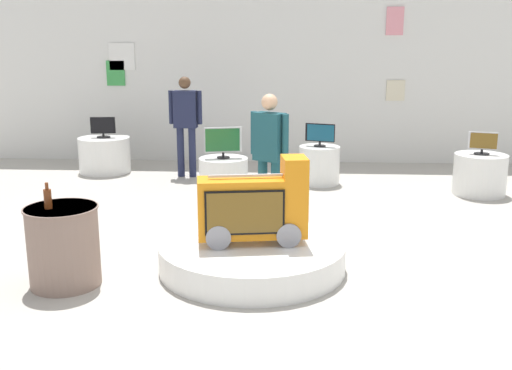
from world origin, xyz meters
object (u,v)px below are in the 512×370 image
(main_display_pedestal, at_px, (252,256))
(tv_on_left_rear, at_px, (483,143))
(novelty_firetruck_tv, at_px, (254,209))
(tv_on_center_rear, at_px, (223,141))
(tv_on_right_rear, at_px, (320,134))
(display_pedestal_center_rear, at_px, (224,179))
(side_table_round, at_px, (64,245))
(bottle_on_side_table, at_px, (48,198))
(shopper_browsing_near_truck, at_px, (269,149))
(display_pedestal_left_rear, at_px, (480,174))
(display_pedestal_far_right, at_px, (105,155))
(display_pedestal_right_rear, at_px, (319,165))
(shopper_browsing_rear, at_px, (186,119))
(tv_on_far_right, at_px, (103,127))

(main_display_pedestal, bearing_deg, tv_on_left_rear, 45.03)
(novelty_firetruck_tv, height_order, tv_on_center_rear, novelty_firetruck_tv)
(novelty_firetruck_tv, bearing_deg, tv_on_right_rear, 77.76)
(display_pedestal_center_rear, bearing_deg, tv_on_right_rear, 36.37)
(main_display_pedestal, height_order, side_table_round, side_table_round)
(main_display_pedestal, bearing_deg, tv_on_right_rear, 77.44)
(bottle_on_side_table, xyz_separation_m, shopper_browsing_near_truck, (1.94, 2.15, 0.09))
(display_pedestal_left_rear, relative_size, bottle_on_side_table, 3.18)
(novelty_firetruck_tv, bearing_deg, display_pedestal_left_rear, 45.30)
(display_pedestal_far_right, bearing_deg, display_pedestal_right_rear, -10.24)
(tv_on_center_rear, bearing_deg, display_pedestal_left_rear, 7.78)
(tv_on_right_rear, xyz_separation_m, shopper_browsing_rear, (-2.22, 0.40, 0.17))
(tv_on_center_rear, height_order, display_pedestal_right_rear, tv_on_center_rear)
(shopper_browsing_near_truck, bearing_deg, tv_on_left_rear, 27.49)
(display_pedestal_left_rear, xyz_separation_m, shopper_browsing_near_truck, (-3.10, -1.62, 0.64))
(main_display_pedestal, bearing_deg, side_table_round, -163.78)
(tv_on_center_rear, bearing_deg, tv_on_right_rear, 36.46)
(tv_on_far_right, distance_m, bottle_on_side_table, 5.09)
(display_pedestal_center_rear, height_order, tv_on_far_right, tv_on_far_right)
(display_pedestal_center_rear, xyz_separation_m, bottle_on_side_table, (-1.24, -3.26, 0.55))
(tv_on_right_rear, height_order, shopper_browsing_rear, shopper_browsing_rear)
(main_display_pedestal, distance_m, tv_on_far_right, 5.32)
(novelty_firetruck_tv, relative_size, side_table_round, 1.47)
(display_pedestal_right_rear, bearing_deg, main_display_pedestal, -102.53)
(novelty_firetruck_tv, xyz_separation_m, bottle_on_side_table, (-1.85, -0.55, 0.23))
(tv_on_right_rear, height_order, side_table_round, tv_on_right_rear)
(main_display_pedestal, bearing_deg, display_pedestal_far_right, 123.08)
(display_pedestal_center_rear, xyz_separation_m, shopper_browsing_rear, (-0.79, 1.45, 0.68))
(main_display_pedestal, xyz_separation_m, display_pedestal_left_rear, (3.21, 3.21, 0.17))
(tv_on_right_rear, bearing_deg, shopper_browsing_rear, 169.78)
(display_pedestal_center_rear, xyz_separation_m, tv_on_center_rear, (-0.00, -0.00, 0.55))
(novelty_firetruck_tv, xyz_separation_m, tv_on_right_rear, (0.81, 3.76, 0.18))
(shopper_browsing_near_truck, bearing_deg, main_display_pedestal, -93.88)
(tv_on_far_right, distance_m, shopper_browsing_near_truck, 4.12)
(tv_on_far_right, distance_m, side_table_round, 5.08)
(tv_on_center_rear, bearing_deg, shopper_browsing_rear, 118.48)
(main_display_pedestal, height_order, bottle_on_side_table, bottle_on_side_table)
(bottle_on_side_table, bearing_deg, shopper_browsing_rear, 84.59)
(novelty_firetruck_tv, distance_m, tv_on_far_right, 5.30)
(main_display_pedestal, xyz_separation_m, novelty_firetruck_tv, (0.02, -0.00, 0.49))
(shopper_browsing_rear, bearing_deg, display_pedestal_right_rear, -10.12)
(tv_on_center_rear, distance_m, display_pedestal_right_rear, 1.86)
(tv_on_far_right, bearing_deg, bottle_on_side_table, -78.05)
(shopper_browsing_near_truck, bearing_deg, display_pedestal_left_rear, 27.55)
(display_pedestal_center_rear, xyz_separation_m, display_pedestal_far_right, (-2.29, 1.73, 0.00))
(tv_on_center_rear, height_order, tv_on_right_rear, tv_on_center_rear)
(novelty_firetruck_tv, xyz_separation_m, shopper_browsing_rear, (-1.41, 4.16, 0.35))
(tv_on_center_rear, distance_m, side_table_round, 3.43)
(tv_on_right_rear, xyz_separation_m, side_table_round, (-2.57, -4.26, -0.42))
(shopper_browsing_near_truck, height_order, shopper_browsing_rear, shopper_browsing_rear)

